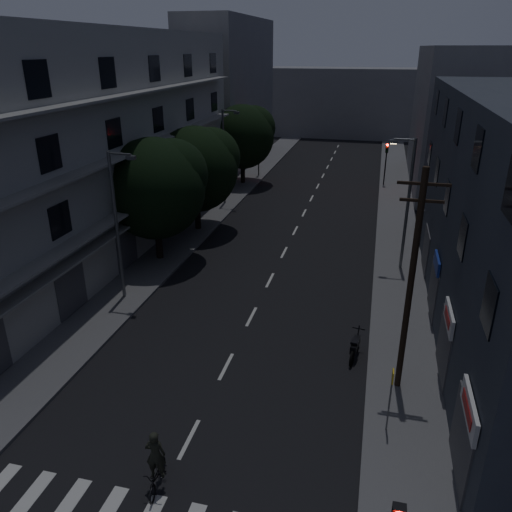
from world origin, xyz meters
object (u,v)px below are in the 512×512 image
at_px(cyclist, 157,469).
at_px(bus_stop_sign, 391,390).
at_px(motorcycle, 355,347).
at_px(utility_pole, 411,281).

bearing_deg(cyclist, bus_stop_sign, 22.34).
distance_m(bus_stop_sign, motorcycle, 4.97).
height_order(motorcycle, cyclist, cyclist).
relative_size(utility_pole, bus_stop_sign, 3.56).
bearing_deg(cyclist, motorcycle, 48.84).
xyz_separation_m(bus_stop_sign, motorcycle, (-1.41, 4.56, -1.39)).
bearing_deg(utility_pole, bus_stop_sign, -98.90).
relative_size(utility_pole, cyclist, 4.12).
bearing_deg(utility_pole, motorcycle, 135.40).
height_order(utility_pole, bus_stop_sign, utility_pole).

